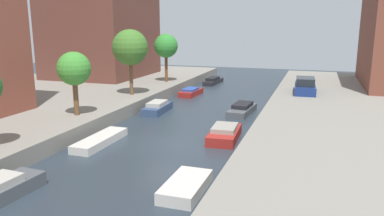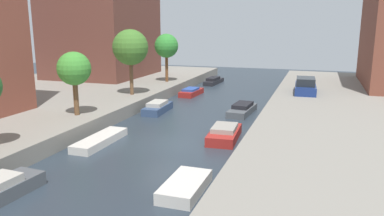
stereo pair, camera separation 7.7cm
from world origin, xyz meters
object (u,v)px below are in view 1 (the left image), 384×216
street_tree_2 (74,69)px  street_tree_4 (166,46)px  moored_boat_left_4 (191,92)px  moored_boat_right_2 (186,186)px  moored_boat_left_3 (157,108)px  parked_car (305,86)px  moored_boat_right_3 (225,133)px  moored_boat_left_5 (213,81)px  moored_boat_right_4 (242,109)px  street_tree_3 (130,48)px  moored_boat_left_2 (100,140)px

street_tree_2 → street_tree_4: street_tree_4 is taller
moored_boat_left_4 → moored_boat_right_2: moored_boat_left_4 is taller
street_tree_2 → moored_boat_left_3: bearing=63.8°
street_tree_4 → parked_car: street_tree_4 is taller
moored_boat_left_3 → moored_boat_right_3: 8.95m
moored_boat_left_3 → moored_boat_left_4: (0.21, 8.01, -0.05)m
moored_boat_right_3 → moored_boat_left_4: bearing=116.6°
street_tree_4 → parked_car: bearing=-8.9°
moored_boat_right_3 → parked_car: bearing=71.7°
parked_car → moored_boat_left_5: size_ratio=1.05×
moored_boat_right_4 → street_tree_3: bearing=-179.7°
moored_boat_left_2 → moored_boat_left_3: 8.88m
moored_boat_right_2 → moored_boat_right_3: bearing=91.6°
street_tree_3 → parked_car: bearing=22.0°
street_tree_4 → moored_boat_left_5: bearing=60.7°
moored_boat_left_4 → moored_boat_right_4: (6.51, -6.33, 0.03)m
moored_boat_left_5 → moored_boat_right_3: size_ratio=1.15×
moored_boat_right_2 → street_tree_4: bearing=114.1°
street_tree_2 → moored_boat_right_4: bearing=39.4°
street_tree_3 → moored_boat_right_2: street_tree_3 is taller
street_tree_4 → moored_boat_right_3: street_tree_4 is taller
street_tree_2 → moored_boat_right_3: size_ratio=1.09×
street_tree_3 → moored_boat_right_4: bearing=0.3°
moored_boat_left_4 → moored_boat_right_3: size_ratio=0.93×
moored_boat_left_4 → moored_boat_right_3: moored_boat_right_3 is taller
moored_boat_left_4 → street_tree_3: bearing=-118.0°
street_tree_2 → moored_boat_left_4: (3.39, 14.47, -3.81)m
moored_boat_left_2 → moored_boat_right_4: size_ratio=1.05×
moored_boat_left_4 → moored_boat_right_3: (6.80, -13.57, 0.05)m
street_tree_2 → parked_car: street_tree_2 is taller
moored_boat_left_2 → moored_boat_left_3: bearing=90.7°
moored_boat_left_2 → moored_boat_left_5: bearing=89.4°
moored_boat_left_4 → moored_boat_right_3: 15.18m
street_tree_4 → moored_boat_left_3: (3.17, -9.75, -4.42)m
street_tree_3 → moored_boat_right_2: (10.41, -15.19, -4.85)m
parked_car → moored_boat_left_5: parked_car is taller
parked_car → moored_boat_left_2: 19.88m
street_tree_2 → moored_boat_right_2: (10.41, -7.10, -3.88)m
moored_boat_right_3 → moored_boat_right_2: bearing=-88.4°
moored_boat_right_4 → moored_boat_right_2: bearing=-88.1°
street_tree_3 → moored_boat_left_3: size_ratio=1.49×
moored_boat_left_5 → moored_boat_right_3: moored_boat_right_3 is taller
moored_boat_right_3 → moored_boat_right_4: bearing=92.3°
street_tree_2 → moored_boat_left_5: 23.10m
street_tree_4 → moored_boat_right_3: bearing=-56.4°
moored_boat_right_2 → parked_car: bearing=79.0°
moored_boat_left_2 → moored_boat_left_4: moored_boat_left_4 is taller
street_tree_4 → moored_boat_right_4: (9.90, -8.08, -4.45)m
moored_boat_left_5 → moored_boat_right_2: moored_boat_left_5 is taller
street_tree_4 → street_tree_3: bearing=-90.0°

